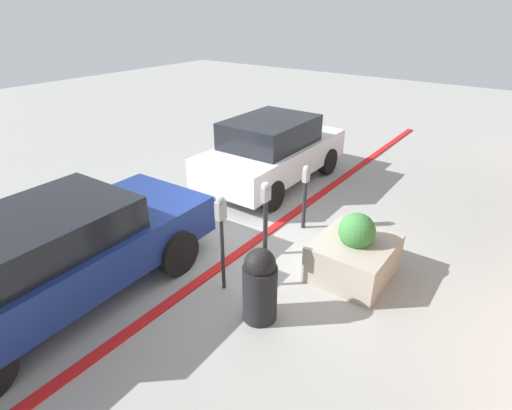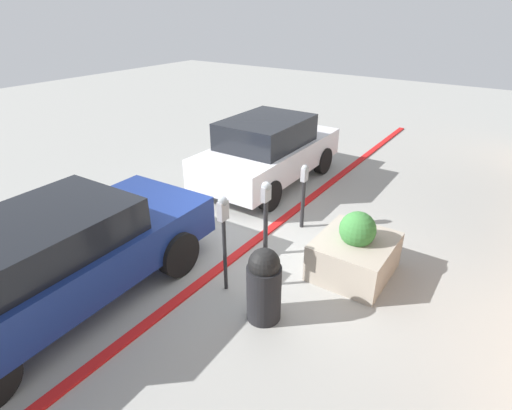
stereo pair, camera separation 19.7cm
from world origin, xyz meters
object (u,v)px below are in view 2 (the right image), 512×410
parking_meter_nearest (224,225)px  parked_car_front (53,258)px  parking_meter_second (266,207)px  parked_car_middle (269,150)px  parking_meter_middle (304,189)px  planter_box (355,252)px  trash_bin (264,285)px

parking_meter_nearest → parked_car_front: 2.42m
parking_meter_second → parked_car_middle: parked_car_middle is taller
parked_car_middle → parking_meter_second: bearing=-148.5°
parking_meter_nearest → parking_meter_middle: (2.39, -0.04, -0.30)m
parked_car_front → parked_car_middle: parked_car_middle is taller
parking_meter_nearest → parked_car_front: (-1.65, 1.74, -0.32)m
parking_meter_second → parked_car_front: 3.30m
parking_meter_middle → planter_box: size_ratio=1.00×
parking_meter_nearest → parked_car_front: size_ratio=0.33×
parking_meter_nearest → trash_bin: size_ratio=1.41×
parking_meter_middle → trash_bin: size_ratio=1.17×
parking_meter_middle → parked_car_front: 4.42m
parking_meter_second → planter_box: size_ratio=1.07×
parking_meter_second → parking_meter_middle: parking_meter_second is taller
parked_car_front → parked_car_middle: 5.56m
parking_meter_second → parked_car_front: bearing=148.5°
parking_meter_second → trash_bin: parking_meter_second is taller
planter_box → trash_bin: (-1.71, 0.63, 0.16)m
parking_meter_nearest → parked_car_front: parking_meter_nearest is taller
parking_meter_middle → planter_box: 1.73m
parking_meter_middle → trash_bin: 2.72m
planter_box → parked_car_front: bearing=134.6°
parking_meter_nearest → parking_meter_second: (1.15, 0.02, -0.19)m
parked_car_front → trash_bin: parked_car_front is taller
parking_meter_middle → trash_bin: bearing=-162.8°
parking_meter_middle → parked_car_front: size_ratio=0.27×
parking_meter_nearest → planter_box: parking_meter_nearest is taller
parking_meter_second → parking_meter_middle: 1.24m
parking_meter_nearest → trash_bin: 1.03m
parking_meter_nearest → parking_meter_middle: 2.41m
parking_meter_nearest → planter_box: (1.51, -1.47, -0.73)m
parking_meter_nearest → planter_box: 2.24m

